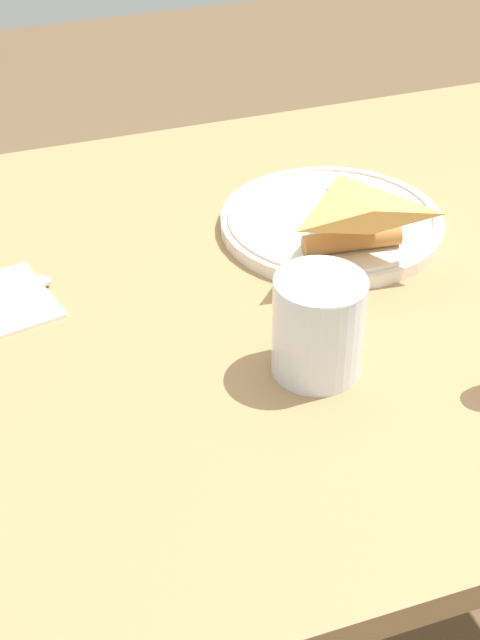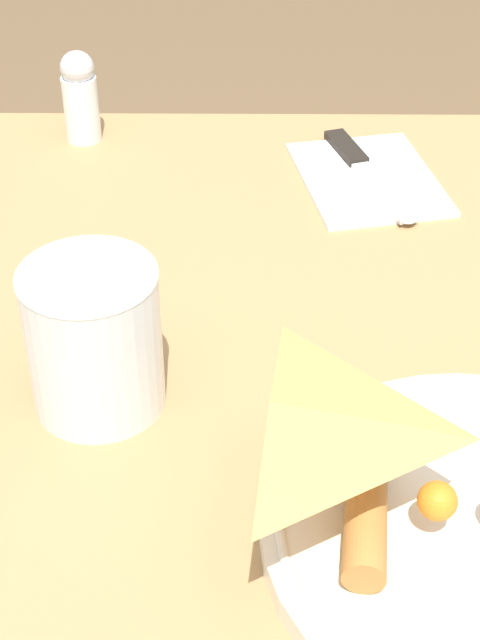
# 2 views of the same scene
# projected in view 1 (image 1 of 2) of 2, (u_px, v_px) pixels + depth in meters

# --- Properties ---
(dining_table) EXTENTS (1.13, 0.86, 0.71)m
(dining_table) POSITION_uv_depth(u_px,v_px,m) (363.00, 336.00, 1.16)
(dining_table) COLOR #A87F51
(dining_table) RESTS_ON ground_plane
(plate_pizza) EXTENTS (0.27, 0.27, 0.05)m
(plate_pizza) POSITION_uv_depth(u_px,v_px,m) (333.00, 221.00, 1.16)
(plate_pizza) COLOR silver
(plate_pizza) RESTS_ON dining_table
(milk_glass) EXTENTS (0.09, 0.09, 0.10)m
(milk_glass) POSITION_uv_depth(u_px,v_px,m) (318.00, 329.00, 0.93)
(milk_glass) COLOR white
(milk_glass) RESTS_ON dining_table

